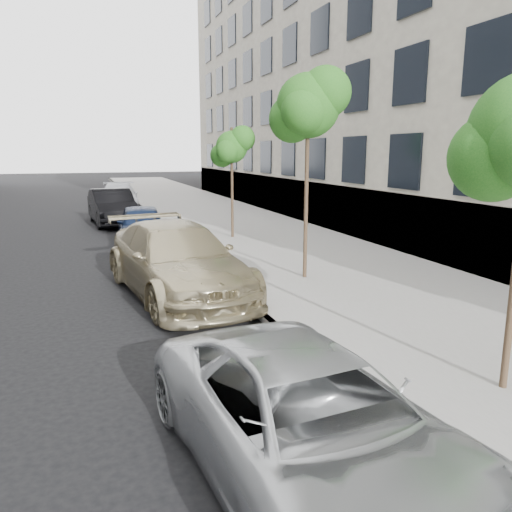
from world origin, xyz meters
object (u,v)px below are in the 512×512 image
tree_far (232,147)px  sedan_black (112,207)px  suv (177,260)px  sedan_rear (119,197)px  sedan_blue (142,225)px  tree_mid (309,106)px  minivan (311,424)px

tree_far → sedan_black: bearing=124.4°
suv → sedan_rear: 18.13m
sedan_blue → sedan_black: 5.72m
suv → sedan_blue: suv is taller
sedan_rear → sedan_black: bearing=-92.0°
tree_mid → suv: 4.87m
minivan → sedan_blue: sedan_blue is taller
suv → sedan_rear: size_ratio=1.09×
minivan → sedan_rear: bearing=84.6°
minivan → sedan_rear: size_ratio=0.91×
sedan_black → minivan: bearing=-92.8°
tree_far → sedan_rear: bearing=106.1°
minivan → sedan_black: bearing=86.7°
sedan_black → tree_far: bearing=-60.4°
sedan_blue → sedan_black: bearing=101.2°
tree_mid → suv: size_ratio=0.90×
suv → sedan_black: bearing=85.2°
suv → sedan_blue: 6.78m
suv → sedan_rear: (0.00, 18.13, -0.07)m
tree_mid → sedan_rear: (-3.33, 18.06, -3.63)m
tree_mid → suv: tree_mid is taller
minivan → tree_far: bearing=71.1°
tree_far → sedan_black: size_ratio=0.83×
sedan_blue → sedan_black: size_ratio=0.86×
tree_mid → tree_far: tree_mid is taller
sedan_blue → sedan_black: sedan_black is taller
tree_mid → tree_far: size_ratio=1.26×
tree_mid → minivan: 8.84m
minivan → sedan_blue: (-0.03, 14.00, 0.05)m
tree_far → sedan_black: 7.60m
tree_mid → tree_far: bearing=90.0°
minivan → sedan_rear: (0.00, 25.35, 0.10)m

